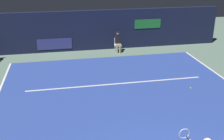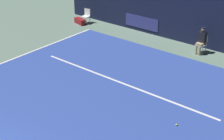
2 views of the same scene
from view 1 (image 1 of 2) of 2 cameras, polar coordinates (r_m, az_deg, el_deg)
name	(u,v)px [view 1 (image 1 of 2)]	position (r m, az deg, el deg)	size (l,w,h in m)	color
ground_plane	(128,105)	(11.53, 3.22, -7.27)	(32.96, 32.96, 0.00)	slate
court_surface	(128,105)	(11.52, 3.22, -7.24)	(10.97, 12.19, 0.01)	#2D479E
line_service	(117,84)	(13.37, 0.99, -2.86)	(8.56, 0.10, 0.01)	white
back_wall	(99,30)	(18.34, -2.80, 8.23)	(16.50, 0.33, 2.60)	#141933
line_judge_on_chair	(118,42)	(17.85, 1.24, 5.84)	(0.46, 0.54, 1.32)	white
tennis_ball	(191,88)	(13.37, 15.88, -3.61)	(0.07, 0.07, 0.07)	#CCE033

